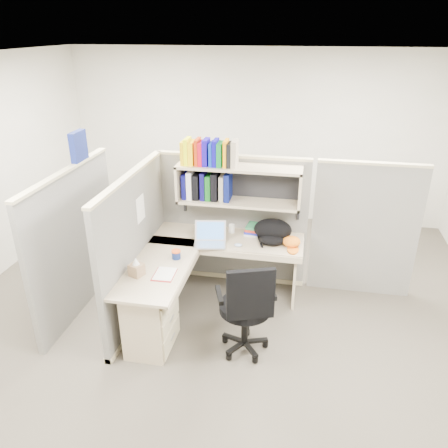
% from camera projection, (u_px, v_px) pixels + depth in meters
% --- Properties ---
extents(ground, '(6.00, 6.00, 0.00)m').
position_uv_depth(ground, '(218.00, 319.00, 4.85)').
color(ground, '#3D372F').
rests_on(ground, ground).
extents(room_shell, '(6.00, 6.00, 6.00)m').
position_uv_depth(room_shell, '(217.00, 181.00, 4.18)').
color(room_shell, '#BBB8A9').
rests_on(room_shell, ground).
extents(cubicle, '(3.79, 1.84, 1.95)m').
position_uv_depth(cubicle, '(194.00, 226.00, 4.94)').
color(cubicle, slate).
rests_on(cubicle, ground).
extents(desk, '(1.74, 1.75, 0.73)m').
position_uv_depth(desk, '(174.00, 296.00, 4.48)').
color(desk, tan).
rests_on(desk, ground).
extents(laptop, '(0.40, 0.40, 0.25)m').
position_uv_depth(laptop, '(210.00, 235.00, 4.84)').
color(laptop, silver).
rests_on(laptop, desk).
extents(backpack, '(0.44, 0.34, 0.25)m').
position_uv_depth(backpack, '(272.00, 232.00, 4.91)').
color(backpack, black).
rests_on(backpack, desk).
extents(orange_cap, '(0.25, 0.27, 0.11)m').
position_uv_depth(orange_cap, '(291.00, 242.00, 4.85)').
color(orange_cap, orange).
rests_on(orange_cap, desk).
extents(snack_canister, '(0.10, 0.10, 0.10)m').
position_uv_depth(snack_canister, '(176.00, 254.00, 4.59)').
color(snack_canister, navy).
rests_on(snack_canister, desk).
extents(tissue_box, '(0.16, 0.16, 0.19)m').
position_uv_depth(tissue_box, '(136.00, 267.00, 4.26)').
color(tissue_box, '#957654').
rests_on(tissue_box, desk).
extents(mouse, '(0.10, 0.08, 0.03)m').
position_uv_depth(mouse, '(238.00, 245.00, 4.86)').
color(mouse, '#9BB2DC').
rests_on(mouse, desk).
extents(paper_cup, '(0.09, 0.09, 0.10)m').
position_uv_depth(paper_cup, '(232.00, 229.00, 5.17)').
color(paper_cup, silver).
rests_on(paper_cup, desk).
extents(book_stack, '(0.19, 0.24, 0.11)m').
position_uv_depth(book_stack, '(253.00, 229.00, 5.14)').
color(book_stack, slate).
rests_on(book_stack, desk).
extents(loose_paper, '(0.20, 0.26, 0.00)m').
position_uv_depth(loose_paper, '(165.00, 274.00, 4.32)').
color(loose_paper, white).
rests_on(loose_paper, desk).
extents(task_chair, '(0.61, 0.56, 1.05)m').
position_uv_depth(task_chair, '(246.00, 322.00, 4.20)').
color(task_chair, black).
rests_on(task_chair, ground).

